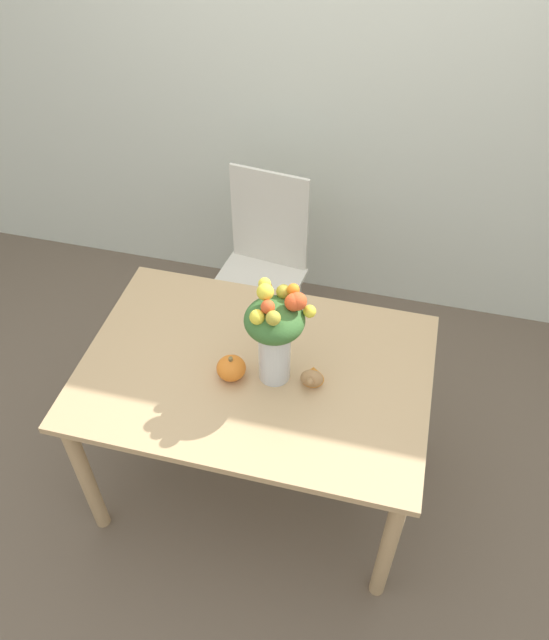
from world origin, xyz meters
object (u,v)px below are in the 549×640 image
dining_chair_near_window (261,269)px  turkey_figurine (312,376)px  pumpkin (231,368)px  flower_vase (275,332)px

dining_chair_near_window → turkey_figurine: bearing=-56.6°
pumpkin → turkey_figurine: 0.30m
pumpkin → turkey_figurine: size_ratio=0.96×
flower_vase → turkey_figurine: bearing=0.5°
flower_vase → pumpkin: 0.25m
flower_vase → pumpkin: size_ratio=3.93×
turkey_figurine → dining_chair_near_window: dining_chair_near_window is taller
turkey_figurine → dining_chair_near_window: (-0.43, 0.86, -0.28)m
turkey_figurine → pumpkin: bearing=-171.3°
pumpkin → dining_chair_near_window: bearing=98.3°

